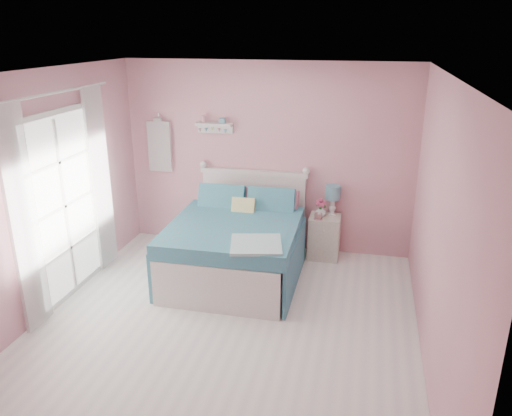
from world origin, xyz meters
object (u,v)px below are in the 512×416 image
at_px(bed, 237,246).
at_px(teacup, 318,216).
at_px(vase, 321,211).
at_px(nightstand, 324,237).
at_px(table_lamp, 333,195).

bearing_deg(bed, teacup, 32.75).
xyz_separation_m(vase, teacup, (-0.02, -0.11, -0.04)).
height_order(nightstand, teacup, teacup).
bearing_deg(vase, teacup, -98.63).
bearing_deg(nightstand, bed, -143.65).
bearing_deg(table_lamp, bed, -142.36).
height_order(vase, teacup, vase).
bearing_deg(nightstand, vase, -165.92).
bearing_deg(bed, table_lamp, 36.63).
bearing_deg(vase, table_lamp, 38.22).
relative_size(bed, table_lamp, 4.78).
relative_size(bed, teacup, 18.51).
bearing_deg(table_lamp, vase, -141.78).
xyz_separation_m(nightstand, table_lamp, (0.08, 0.10, 0.58)).
distance_m(bed, nightstand, 1.28).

